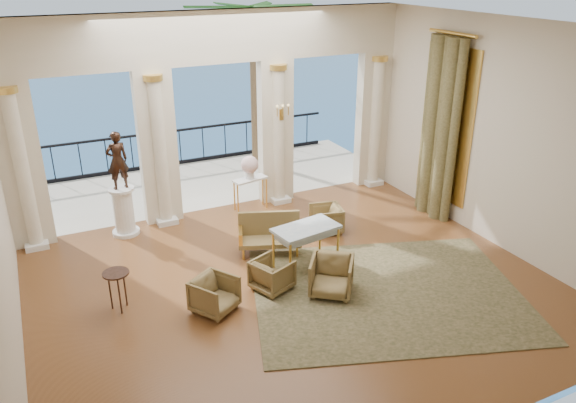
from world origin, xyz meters
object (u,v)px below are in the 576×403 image
console_table (250,184)px  side_table (116,278)px  armchair_b (331,275)px  pedestal (124,212)px  settee (269,233)px  armchair_a (215,293)px  armchair_c (326,218)px  statue (117,160)px  armchair_d (272,273)px  game_table (306,231)px

console_table → side_table: console_table is taller
armchair_b → pedestal: 4.87m
pedestal → settee: bearing=-40.3°
armchair_a → pedestal: bearing=69.6°
armchair_a → side_table: (-1.44, 0.73, 0.28)m
armchair_c → side_table: side_table is taller
armchair_b → statue: statue is taller
armchair_c → console_table: (-1.01, 1.83, 0.31)m
settee → armchair_c: bearing=32.4°
armchair_b → pedestal: size_ratio=0.70×
settee → console_table: settee is taller
armchair_d → pedestal: (-1.93, 3.40, 0.19)m
armchair_a → console_table: console_table is taller
armchair_c → side_table: (-4.58, -1.08, 0.29)m
armchair_d → statue: bearing=7.1°
game_table → pedestal: 4.09m
settee → pedestal: bearing=160.5°
armchair_c → armchair_d: armchair_c is taller
armchair_a → settee: size_ratio=0.50×
armchair_d → game_table: size_ratio=0.49×
pedestal → statue: bearing=90.0°
armchair_c → armchair_d: 2.57m
armchair_b → console_table: console_table is taller
armchair_d → console_table: bearing=-38.6°
armchair_b → game_table: size_ratio=0.57×
armchair_b → game_table: (0.03, 1.03, 0.38)m
armchair_c → game_table: 1.65m
armchair_c → console_table: console_table is taller
armchair_b → armchair_c: 2.46m
settee → game_table: bearing=-45.2°
game_table → armchair_b: bearing=-100.6°
armchair_d → console_table: (0.99, 3.45, 0.32)m
armchair_b → statue: bearing=161.9°
statue → console_table: size_ratio=1.42×
armchair_a → pedestal: pedestal is taller
game_table → statue: 4.19m
armchair_a → settee: bearing=9.3°
settee → console_table: (0.46, 2.14, 0.24)m
armchair_d → side_table: size_ratio=0.90×
armchair_c → game_table: bearing=-30.1°
armchair_a → statue: (-0.79, 3.59, 1.33)m
settee → statue: (-2.46, 2.09, 1.26)m
settee → side_table: settee is taller
statue → armchair_d: bearing=110.4°
settee → console_table: size_ratio=1.56×
armchair_a → pedestal: size_ratio=0.63×
armchair_a → armchair_d: bearing=-22.9°
game_table → settee: bearing=104.9°
armchair_d → armchair_c: bearing=-73.6°
settee → side_table: (-3.11, -0.77, 0.21)m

